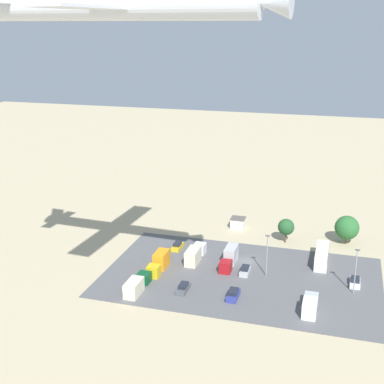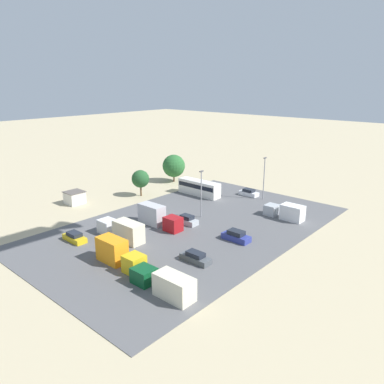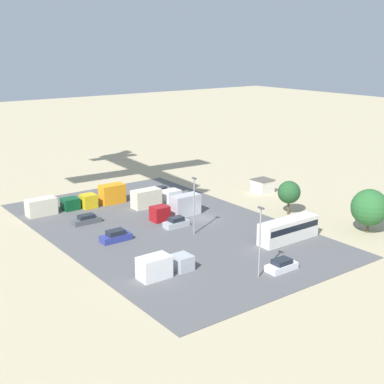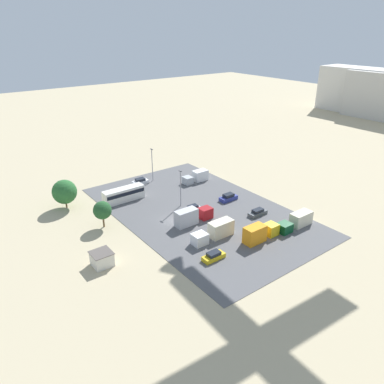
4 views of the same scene
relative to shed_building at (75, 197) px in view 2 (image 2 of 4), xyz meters
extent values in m
plane|color=tan|center=(-6.12, 19.07, -1.30)|extent=(400.00, 400.00, 0.00)
cube|color=#565659|center=(-6.12, 26.68, -1.26)|extent=(54.96, 33.83, 0.08)
cube|color=silver|center=(0.00, 0.00, -0.07)|extent=(3.32, 3.33, 2.46)
cube|color=#59514C|center=(0.00, 0.00, 1.22)|extent=(3.56, 3.57, 0.12)
cube|color=silver|center=(-21.35, 15.41, 0.40)|extent=(2.58, 10.15, 3.24)
cube|color=black|center=(-21.35, 15.41, 0.98)|extent=(2.62, 9.74, 0.91)
cube|color=navy|center=(-6.45, 35.69, -0.74)|extent=(1.94, 4.55, 0.95)
cube|color=#1E232D|center=(-6.45, 35.69, 0.08)|extent=(1.63, 2.55, 0.70)
cube|color=#ADB2B7|center=(-6.66, 25.07, -0.76)|extent=(1.79, 4.04, 0.92)
cube|color=#1E232D|center=(-6.66, 25.07, 0.04)|extent=(1.50, 2.26, 0.68)
cube|color=silver|center=(-28.24, 23.85, -0.79)|extent=(1.97, 4.23, 0.86)
cube|color=#1E232D|center=(-28.24, 23.85, -0.05)|extent=(1.65, 2.37, 0.63)
cube|color=#4C5156|center=(3.27, 35.66, -0.80)|extent=(1.73, 4.60, 0.84)
cube|color=#1E232D|center=(3.27, 35.66, -0.07)|extent=(1.45, 2.58, 0.62)
cube|color=gold|center=(10.51, 16.80, -0.80)|extent=(1.79, 4.37, 0.84)
cube|color=#1E232D|center=(10.51, 16.80, -0.07)|extent=(1.50, 2.45, 0.62)
cube|color=silver|center=(4.98, 17.91, -0.11)|extent=(2.44, 2.86, 2.23)
cube|color=beige|center=(4.98, 23.31, 0.37)|extent=(2.44, 5.08, 3.18)
cube|color=gold|center=(10.82, 31.55, -0.03)|extent=(2.42, 2.47, 2.39)
cube|color=orange|center=(10.82, 26.88, 0.49)|extent=(2.42, 4.40, 3.42)
cube|color=maroon|center=(-2.68, 25.51, -0.01)|extent=(2.30, 2.74, 2.43)
cube|color=#B2B2B7|center=(-2.68, 20.34, 0.52)|extent=(2.30, 4.87, 3.47)
cube|color=#0C4723|center=(11.78, 34.55, -0.23)|extent=(2.46, 2.75, 1.99)
cube|color=beige|center=(11.78, 39.75, 0.20)|extent=(2.46, 4.89, 2.84)
cube|color=#ADB2B7|center=(-20.57, 33.88, -0.24)|extent=(2.45, 2.24, 1.96)
cube|color=white|center=(-20.57, 38.10, 0.18)|extent=(2.45, 3.98, 2.81)
cylinder|color=brown|center=(-12.57, 6.12, -0.09)|extent=(0.36, 0.36, 2.43)
sphere|color=#235128|center=(-12.57, 6.12, 2.56)|extent=(3.83, 3.83, 3.83)
cylinder|color=brown|center=(-26.13, 3.06, -0.34)|extent=(0.36, 0.36, 1.93)
sphere|color=#28602D|center=(-26.13, 3.06, 2.72)|extent=(5.59, 5.59, 5.59)
cylinder|color=gray|center=(-10.91, 24.74, 3.02)|extent=(0.20, 0.20, 8.49)
cube|color=#4C4C51|center=(-10.91, 24.74, 7.45)|extent=(0.90, 0.28, 0.20)
cylinder|color=gray|center=(-27.98, 27.59, 3.15)|extent=(0.20, 0.20, 8.74)
cube|color=#4C4C51|center=(-27.98, 27.59, 7.70)|extent=(0.90, 0.28, 0.20)
camera|label=1|loc=(-24.14, 123.30, 47.59)|focal=50.00mm
camera|label=2|loc=(38.98, 66.46, 22.88)|focal=35.00mm
camera|label=3|loc=(-71.79, 70.48, 26.74)|focal=50.00mm
camera|label=4|loc=(53.55, -20.50, 37.50)|focal=35.00mm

